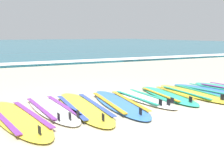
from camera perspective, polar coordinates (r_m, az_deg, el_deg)
The scene contains 10 objects.
ground_plane at distance 5.18m, azimuth -0.04°, elevation -4.92°, with size 80.00×80.00×0.00m, color #C1B599.
wave_foam_strip at distance 12.76m, azimuth -16.20°, elevation 4.00°, with size 80.00×1.12×0.11m, color white.
surfboard_1 at distance 4.69m, azimuth -19.04°, elevation -6.65°, with size 1.02×2.63×0.18m.
surfboard_2 at distance 5.11m, azimuth -12.43°, elevation -4.93°, with size 0.74×2.34×0.18m.
surfboard_3 at distance 5.11m, azimuth -6.04°, elevation -4.76°, with size 0.77×2.62×0.18m.
surfboard_4 at distance 5.37m, azimuth 1.39°, elevation -3.96°, with size 0.86×2.51×0.18m.
surfboard_5 at distance 5.81m, azimuth 6.41°, elevation -2.92°, with size 0.64×2.09×0.18m.
surfboard_6 at distance 6.18m, azimuth 11.36°, elevation -2.26°, with size 0.71×2.16×0.18m.
surfboard_7 at distance 6.51m, azimuth 16.23°, elevation -1.84°, with size 0.56×2.22×0.18m.
surfboard_8 at distance 6.92m, azimuth 19.93°, elevation -1.34°, with size 0.93×2.28×0.18m.
Camera 1 is at (-2.21, -4.48, 1.35)m, focal length 44.04 mm.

